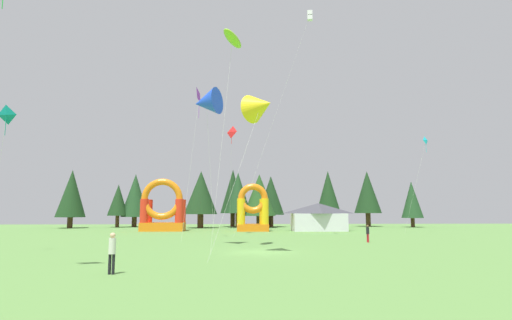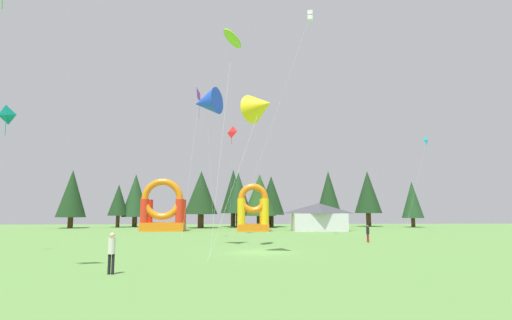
# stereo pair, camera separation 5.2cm
# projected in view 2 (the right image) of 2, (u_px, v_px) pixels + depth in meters

# --- Properties ---
(ground_plane) EXTENTS (120.00, 120.00, 0.00)m
(ground_plane) POSITION_uv_depth(u_px,v_px,m) (261.00, 252.00, 28.24)
(ground_plane) COLOR #5B8C42
(kite_teal_diamond) EXTENTS (2.62, 3.15, 9.80)m
(kite_teal_diamond) POSITION_uv_depth(u_px,v_px,m) (6.00, 117.00, 28.14)
(kite_teal_diamond) COLOR #0C7F7A
(kite_teal_diamond) RESTS_ON ground_plane
(kite_lime_parafoil) EXTENTS (2.39, 5.09, 16.63)m
(kite_lime_parafoil) POSITION_uv_depth(u_px,v_px,m) (233.00, 39.00, 31.64)
(kite_lime_parafoil) COLOR #8CD826
(kite_lime_parafoil) RESTS_ON ground_plane
(kite_blue_delta) EXTENTS (2.86, 3.18, 12.89)m
(kite_blue_delta) POSITION_uv_depth(u_px,v_px,m) (206.00, 102.00, 33.74)
(kite_blue_delta) COLOR blue
(kite_blue_delta) RESTS_ON ground_plane
(kite_purple_diamond) EXTENTS (1.76, 2.75, 15.39)m
(kite_purple_diamond) POSITION_uv_depth(u_px,v_px,m) (200.00, 96.00, 42.71)
(kite_purple_diamond) COLOR purple
(kite_purple_diamond) RESTS_ON ground_plane
(kite_white_box) EXTENTS (8.67, 1.66, 24.83)m
(kite_white_box) POSITION_uv_depth(u_px,v_px,m) (310.00, 17.00, 45.36)
(kite_white_box) COLOR white
(kite_white_box) RESTS_ON ground_plane
(kite_cyan_diamond) EXTENTS (3.58, 1.04, 12.52)m
(kite_cyan_diamond) POSITION_uv_depth(u_px,v_px,m) (426.00, 142.00, 54.36)
(kite_cyan_diamond) COLOR #19B7CC
(kite_cyan_diamond) RESTS_ON ground_plane
(kite_red_diamond) EXTENTS (1.15, 5.00, 12.95)m
(kite_red_diamond) POSITION_uv_depth(u_px,v_px,m) (231.00, 133.00, 50.10)
(kite_red_diamond) COLOR red
(kite_red_diamond) RESTS_ON ground_plane
(kite_yellow_delta) EXTENTS (4.56, 4.39, 10.80)m
(kite_yellow_delta) POSITION_uv_depth(u_px,v_px,m) (260.00, 106.00, 27.24)
(kite_yellow_delta) COLOR yellow
(kite_yellow_delta) RESTS_ON ground_plane
(person_left_edge) EXTENTS (0.38, 0.38, 1.86)m
(person_left_edge) POSITION_uv_depth(u_px,v_px,m) (112.00, 249.00, 18.58)
(person_left_edge) COLOR black
(person_left_edge) RESTS_ON ground_plane
(person_near_camera) EXTENTS (0.35, 0.35, 1.57)m
(person_near_camera) POSITION_uv_depth(u_px,v_px,m) (368.00, 232.00, 37.09)
(person_near_camera) COLOR #B21E26
(person_near_camera) RESTS_ON ground_plane
(inflatable_blue_arch) EXTENTS (4.38, 3.96, 6.61)m
(inflatable_blue_arch) POSITION_uv_depth(u_px,v_px,m) (253.00, 213.00, 57.70)
(inflatable_blue_arch) COLOR orange
(inflatable_blue_arch) RESTS_ON ground_plane
(inflatable_red_slide) EXTENTS (5.97, 4.08, 7.33)m
(inflatable_red_slide) POSITION_uv_depth(u_px,v_px,m) (163.00, 212.00, 57.81)
(inflatable_red_slide) COLOR orange
(inflatable_red_slide) RESTS_ON ground_plane
(festival_tent) EXTENTS (7.45, 4.19, 3.91)m
(festival_tent) POSITION_uv_depth(u_px,v_px,m) (319.00, 217.00, 58.20)
(festival_tent) COLOR silver
(festival_tent) RESTS_ON ground_plane
(tree_row_0) EXTENTS (4.75, 4.75, 9.64)m
(tree_row_0) POSITION_uv_depth(u_px,v_px,m) (72.00, 194.00, 68.23)
(tree_row_0) COLOR #4C331E
(tree_row_0) RESTS_ON ground_plane
(tree_row_1) EXTENTS (3.51, 3.51, 7.40)m
(tree_row_1) POSITION_uv_depth(u_px,v_px,m) (119.00, 200.00, 71.35)
(tree_row_1) COLOR #4C331E
(tree_row_1) RESTS_ON ground_plane
(tree_row_2) EXTENTS (4.76, 4.76, 9.38)m
(tree_row_2) POSITION_uv_depth(u_px,v_px,m) (136.00, 195.00, 72.98)
(tree_row_2) COLOR #4C331E
(tree_row_2) RESTS_ON ground_plane
(tree_row_3) EXTENTS (5.53, 5.53, 9.49)m
(tree_row_3) POSITION_uv_depth(u_px,v_px,m) (201.00, 193.00, 68.74)
(tree_row_3) COLOR #4C331E
(tree_row_3) RESTS_ON ground_plane
(tree_row_4) EXTENTS (4.46, 4.46, 10.30)m
(tree_row_4) POSITION_uv_depth(u_px,v_px,m) (233.00, 192.00, 74.39)
(tree_row_4) COLOR #4C331E
(tree_row_4) RESTS_ON ground_plane
(tree_row_5) EXTENTS (4.39, 4.39, 9.37)m
(tree_row_5) POSITION_uv_depth(u_px,v_px,m) (238.00, 193.00, 69.91)
(tree_row_5) COLOR #4C331E
(tree_row_5) RESTS_ON ground_plane
(tree_row_6) EXTENTS (5.58, 5.58, 9.06)m
(tree_row_6) POSITION_uv_depth(u_px,v_px,m) (260.00, 195.00, 69.73)
(tree_row_6) COLOR #4C331E
(tree_row_6) RESTS_ON ground_plane
(tree_row_7) EXTENTS (4.74, 4.74, 9.01)m
(tree_row_7) POSITION_uv_depth(u_px,v_px,m) (271.00, 196.00, 73.11)
(tree_row_7) COLOR #4C331E
(tree_row_7) RESTS_ON ground_plane
(tree_row_8) EXTENTS (4.47, 4.47, 9.60)m
(tree_row_8) POSITION_uv_depth(u_px,v_px,m) (329.00, 194.00, 69.78)
(tree_row_8) COLOR #4C331E
(tree_row_8) RESTS_ON ground_plane
(tree_row_9) EXTENTS (4.88, 4.88, 10.11)m
(tree_row_9) POSITION_uv_depth(u_px,v_px,m) (368.00, 192.00, 75.10)
(tree_row_9) COLOR #4C331E
(tree_row_9) RESTS_ON ground_plane
(tree_row_10) EXTENTS (3.69, 3.69, 7.95)m
(tree_row_10) POSITION_uv_depth(u_px,v_px,m) (412.00, 200.00, 71.71)
(tree_row_10) COLOR #4C331E
(tree_row_10) RESTS_ON ground_plane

